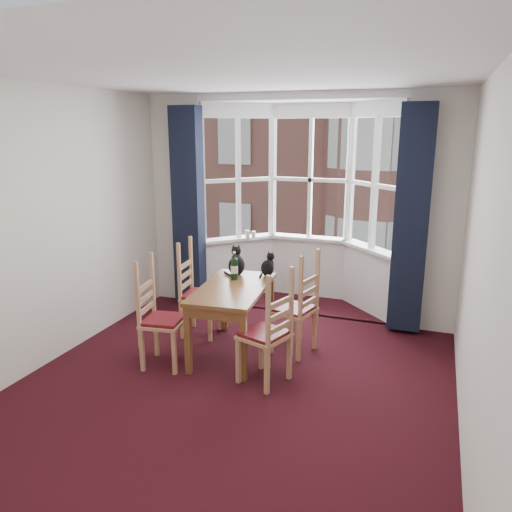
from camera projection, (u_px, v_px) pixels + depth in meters
The scene contains 22 objects.
floor at pixel (227, 394), 4.60m from camera, with size 4.50×4.50×0.00m, color black.
ceiling at pixel (221, 72), 3.89m from camera, with size 4.50×4.50×0.00m, color white.
wall_left at pixel (38, 230), 4.90m from camera, with size 4.50×4.50×0.00m, color silver.
wall_right at pixel (479, 268), 3.58m from camera, with size 4.50×4.50×0.00m, color silver.
wall_near at pixel (20, 357), 2.20m from camera, with size 4.00×4.00×0.00m, color silver.
wall_back_pier_left at pixel (179, 201), 6.84m from camera, with size 0.70×0.12×2.80m, color silver.
wall_back_pier_right at pixel (433, 215), 5.75m from camera, with size 0.70×0.12×2.80m, color silver.
bay_window at pixel (305, 202), 6.75m from camera, with size 2.76×0.94×2.80m.
curtain_left at pixel (188, 207), 6.61m from camera, with size 0.38×0.22×2.60m, color black.
curtain_right at pixel (411, 221), 5.67m from camera, with size 0.38×0.22×2.60m, color black.
dining_table at pixel (233, 296), 5.29m from camera, with size 0.77×1.30×0.75m.
chair_left_near at pixel (155, 321), 5.07m from camera, with size 0.45×0.47×0.92m.
chair_left_far at pixel (193, 296), 5.83m from camera, with size 0.44×0.46×0.92m.
chair_right_near at pixel (272, 338), 4.66m from camera, with size 0.51×0.52×0.92m.
chair_right_far at pixel (301, 312), 5.32m from camera, with size 0.49×0.51×0.92m.
cat_left at pixel (237, 264), 5.66m from camera, with size 0.26×0.29×0.34m.
cat_right at pixel (268, 267), 5.63m from camera, with size 0.18×0.22×0.27m.
wine_bottle at pixel (234, 267), 5.48m from camera, with size 0.08×0.08×0.31m.
candle_tall at pixel (248, 234), 6.99m from camera, with size 0.06×0.06×0.11m, color white.
candle_short at pixel (254, 235), 6.99m from camera, with size 0.06×0.06×0.10m, color white.
street at pixel (407, 249), 35.44m from camera, with size 80.00×80.00×0.00m, color #333335.
tenement_building at pixel (389, 151), 16.94m from camera, with size 18.40×7.80×15.20m.
Camera 1 is at (1.67, -3.79, 2.38)m, focal length 35.00 mm.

